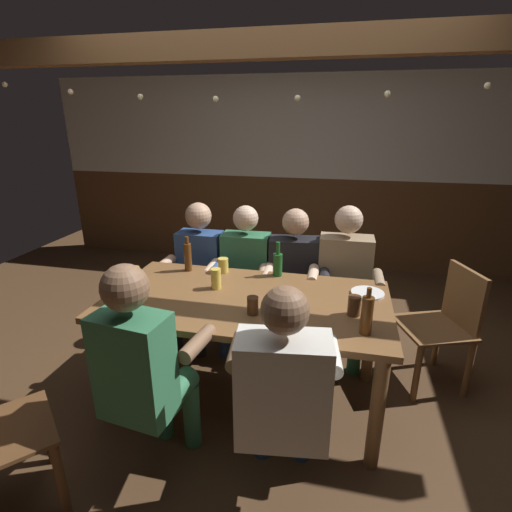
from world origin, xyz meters
name	(u,v)px	position (x,y,z in m)	size (l,w,h in m)	color
ground_plane	(253,383)	(0.00, 0.00, 0.00)	(7.69, 7.69, 0.00)	#4C331E
back_wall_upper	(302,127)	(0.00, 2.62, 1.73)	(6.41, 0.12, 1.19)	beige
back_wall_wainscot	(299,221)	(0.00, 2.62, 0.57)	(6.41, 0.12, 1.13)	brown
ceiling_beam	(258,45)	(0.00, 0.14, 2.25)	(5.77, 0.14, 0.16)	brown
dining_table	(247,312)	(0.00, -0.16, 0.67)	(1.79, 0.95, 0.77)	brown
person_0	(197,267)	(-0.60, 0.53, 0.66)	(0.51, 0.51, 1.19)	#2D4C84
person_1	(244,271)	(-0.20, 0.54, 0.66)	(0.53, 0.51, 1.19)	#33724C
person_2	(294,276)	(0.21, 0.54, 0.65)	(0.57, 0.55, 1.18)	black
person_3	(344,277)	(0.60, 0.55, 0.68)	(0.55, 0.51, 1.23)	#997F60
person_4	(144,366)	(-0.35, -0.87, 0.69)	(0.53, 0.55, 1.25)	#33724C
person_5	(283,389)	(0.35, -0.87, 0.67)	(0.58, 0.56, 1.21)	silver
chair_empty_near_left	(444,323)	(1.31, 0.33, 0.48)	(0.57, 0.57, 0.88)	brown
plate_0	(368,293)	(0.75, 0.06, 0.78)	(0.21, 0.21, 0.01)	white
bottle_0	(188,256)	(-0.54, 0.20, 0.88)	(0.06, 0.06, 0.26)	#593314
bottle_1	(367,315)	(0.72, -0.44, 0.88)	(0.06, 0.06, 0.26)	#593314
bottle_2	(278,263)	(0.13, 0.25, 0.86)	(0.07, 0.07, 0.25)	#195923
pint_glass_0	(131,304)	(-0.60, -0.52, 0.84)	(0.08, 0.08, 0.14)	#E5C64C
pint_glass_1	(354,306)	(0.66, -0.25, 0.83)	(0.07, 0.07, 0.12)	#4C2D19
pint_glass_2	(216,279)	(-0.23, -0.06, 0.84)	(0.07, 0.07, 0.14)	#E5C64C
pint_glass_3	(135,274)	(-0.82, -0.08, 0.82)	(0.07, 0.07, 0.11)	gold
pint_glass_4	(253,306)	(0.09, -0.36, 0.82)	(0.07, 0.07, 0.11)	#4C2D19
pint_glass_5	(223,265)	(-0.28, 0.23, 0.82)	(0.08, 0.08, 0.11)	#E5C64C
string_lights	(256,86)	(0.00, 0.09, 2.02)	(4.52, 0.04, 0.21)	#F9EAB2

